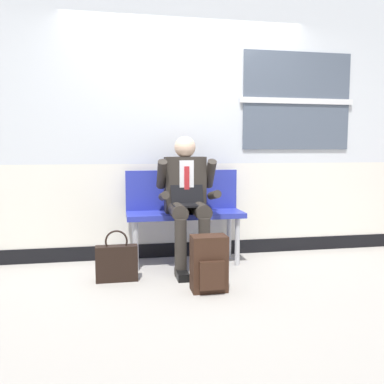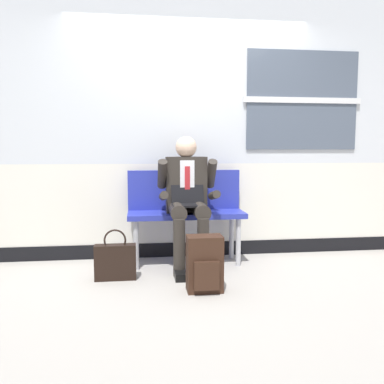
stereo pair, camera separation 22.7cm
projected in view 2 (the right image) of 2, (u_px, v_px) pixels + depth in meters
name	position (u px, v px, depth m)	size (l,w,h in m)	color
ground_plane	(198.00, 274.00, 3.80)	(18.00, 18.00, 0.00)	#9E9991
station_wall	(190.00, 110.00, 4.33)	(6.62, 0.17, 3.16)	silver
bench_with_person	(185.00, 207.00, 4.15)	(1.16, 0.42, 0.94)	#28339E
person_seated	(188.00, 197.00, 3.94)	(0.57, 0.70, 1.28)	#2D2823
backpack	(205.00, 264.00, 3.31)	(0.29, 0.22, 0.46)	#331E14
handbag	(115.00, 261.00, 3.61)	(0.36, 0.11, 0.45)	black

